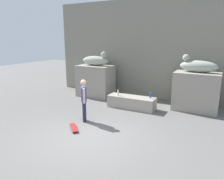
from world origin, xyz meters
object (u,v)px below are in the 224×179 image
object	(u,v)px
statue_reclining_right	(198,66)
skateboard	(74,128)
skater	(84,99)
bottle_clear	(118,93)
bottle_blue	(150,96)
statue_reclining_left	(96,60)

from	to	relation	value
statue_reclining_right	skateboard	distance (m)	5.94
skater	skateboard	distance (m)	1.21
bottle_clear	statue_reclining_right	bearing A→B (deg)	21.24
statue_reclining_right	skater	xyz separation A→B (m)	(-3.64, -3.52, -1.09)
statue_reclining_right	skater	bearing A→B (deg)	47.11
skater	bottle_blue	distance (m)	3.16
statue_reclining_left	skater	bearing A→B (deg)	-65.16
statue_reclining_right	bottle_blue	xyz separation A→B (m)	(-1.79, -0.98, -1.34)
statue_reclining_right	bottle_blue	bearing A→B (deg)	31.70
statue_reclining_left	bottle_clear	size ratio (longest dim) A/B	4.99
bottle_blue	bottle_clear	bearing A→B (deg)	-168.73
skateboard	bottle_blue	xyz separation A→B (m)	(1.74, 3.39, 0.61)
skater	skateboard	xyz separation A→B (m)	(0.11, -0.84, -0.86)
statue_reclining_left	statue_reclining_right	distance (m)	5.26
skater	bottle_clear	size ratio (longest dim) A/B	5.21
bottle_clear	bottle_blue	size ratio (longest dim) A/B	1.17
statue_reclining_left	bottle_clear	world-z (taller)	statue_reclining_left
statue_reclining_right	bottle_blue	distance (m)	2.44
statue_reclining_right	statue_reclining_left	bearing A→B (deg)	3.08
statue_reclining_left	skateboard	bearing A→B (deg)	-68.25
skater	bottle_clear	distance (m)	2.29
statue_reclining_right	bottle_clear	world-z (taller)	statue_reclining_right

